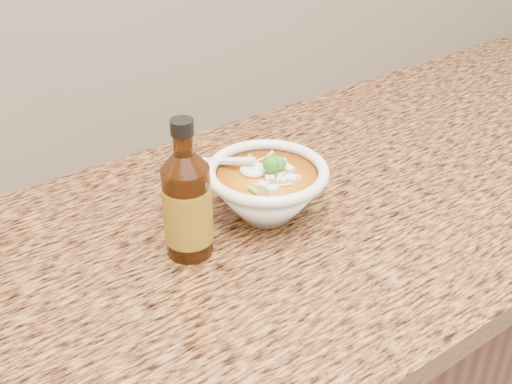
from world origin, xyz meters
TOP-DOWN VIEW (x-y plane):
  - counter_slab at (0.00, 1.68)m, footprint 4.00×0.68m
  - soup_bowl at (0.11, 1.69)m, footprint 0.19×0.20m
  - hot_sauce_bottle at (-0.03, 1.67)m, footprint 0.09×0.09m

SIDE VIEW (x-z plane):
  - counter_slab at x=0.00m, z-range 0.86..0.90m
  - soup_bowl at x=0.11m, z-range 0.89..1.00m
  - hot_sauce_bottle at x=-0.03m, z-range 0.87..1.08m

